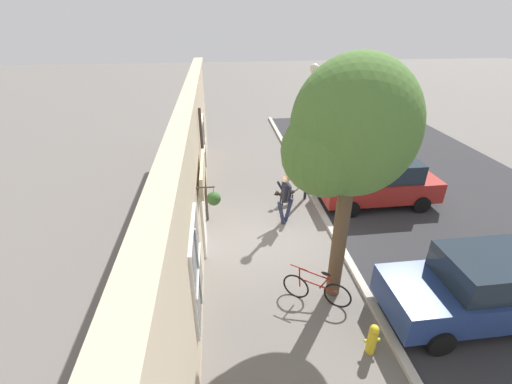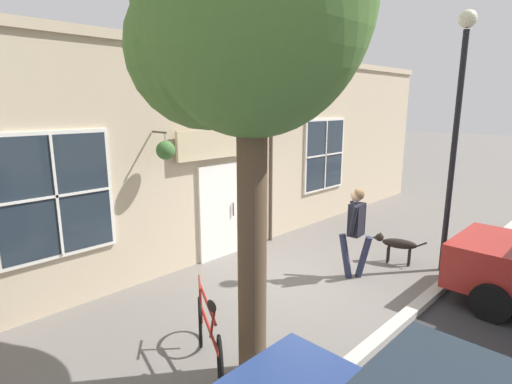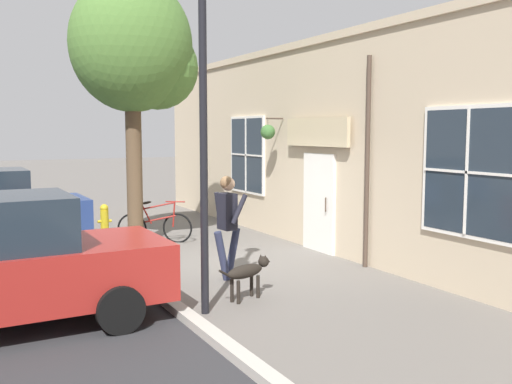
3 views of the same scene
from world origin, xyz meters
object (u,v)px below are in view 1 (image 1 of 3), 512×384
object	(u,v)px
pedestrian_walking	(286,194)
street_tree_by_curb	(347,136)
parked_car_mid_block	(380,182)
dog_on_leash	(285,194)
leaning_bicycle	(316,289)
parked_car_nearest_curb	(481,287)
street_lamp	(311,117)
fire_hydrant	(372,338)

from	to	relation	value
pedestrian_walking	street_tree_by_curb	distance (m)	4.74
street_tree_by_curb	parked_car_mid_block	size ratio (longest dim) A/B	1.37
street_tree_by_curb	parked_car_mid_block	bearing A→B (deg)	53.24
dog_on_leash	leaning_bicycle	size ratio (longest dim) A/B	0.70
pedestrian_walking	parked_car_nearest_curb	world-z (taller)	pedestrian_walking
parked_car_nearest_curb	street_lamp	xyz separation A→B (m)	(-2.57, 6.19, 2.39)
dog_on_leash	parked_car_nearest_curb	distance (m)	6.81
pedestrian_walking	parked_car_nearest_curb	distance (m)	5.90
leaning_bicycle	parked_car_nearest_curb	bearing A→B (deg)	-13.77
street_tree_by_curb	street_lamp	xyz separation A→B (m)	(0.65, 5.07, -1.01)
pedestrian_walking	dog_on_leash	distance (m)	1.46
leaning_bicycle	dog_on_leash	bearing A→B (deg)	87.89
dog_on_leash	street_lamp	size ratio (longest dim) A/B	0.22
fire_hydrant	street_tree_by_curb	bearing A→B (deg)	102.62
parked_car_mid_block	street_lamp	bearing A→B (deg)	166.78
fire_hydrant	street_lamp	bearing A→B (deg)	87.92
leaning_bicycle	street_lamp	size ratio (longest dim) A/B	0.31
pedestrian_walking	fire_hydrant	world-z (taller)	pedestrian_walking
pedestrian_walking	fire_hydrant	distance (m)	5.39
dog_on_leash	parked_car_mid_block	xyz separation A→B (m)	(3.52, -0.31, 0.45)
pedestrian_walking	fire_hydrant	xyz separation A→B (m)	(0.86, -5.28, -0.70)
dog_on_leash	pedestrian_walking	bearing A→B (deg)	-101.86
pedestrian_walking	fire_hydrant	bearing A→B (deg)	-80.69
parked_car_mid_block	street_lamp	world-z (taller)	street_lamp
dog_on_leash	parked_car_mid_block	size ratio (longest dim) A/B	0.25
parked_car_nearest_curb	fire_hydrant	xyz separation A→B (m)	(-2.82, -0.68, -0.48)
street_tree_by_curb	parked_car_mid_block	world-z (taller)	street_tree_by_curb
leaning_bicycle	street_lamp	xyz separation A→B (m)	(1.03, 5.30, 2.89)
street_lamp	street_tree_by_curb	bearing A→B (deg)	-97.30
fire_hydrant	dog_on_leash	bearing A→B (deg)	95.22
street_lamp	fire_hydrant	world-z (taller)	street_lamp
street_lamp	leaning_bicycle	bearing A→B (deg)	-101.00
dog_on_leash	street_tree_by_curb	xyz separation A→B (m)	(0.20, -4.76, 3.84)
parked_car_nearest_curb	street_lamp	world-z (taller)	street_lamp
pedestrian_walking	leaning_bicycle	bearing A→B (deg)	-88.72
street_tree_by_curb	parked_car_nearest_curb	distance (m)	4.81
street_tree_by_curb	leaning_bicycle	world-z (taller)	street_tree_by_curb
dog_on_leash	fire_hydrant	size ratio (longest dim) A/B	1.40
dog_on_leash	fire_hydrant	world-z (taller)	fire_hydrant
pedestrian_walking	parked_car_mid_block	bearing A→B (deg)	14.25
leaning_bicycle	street_lamp	distance (m)	6.13
parked_car_mid_block	fire_hydrant	world-z (taller)	parked_car_mid_block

